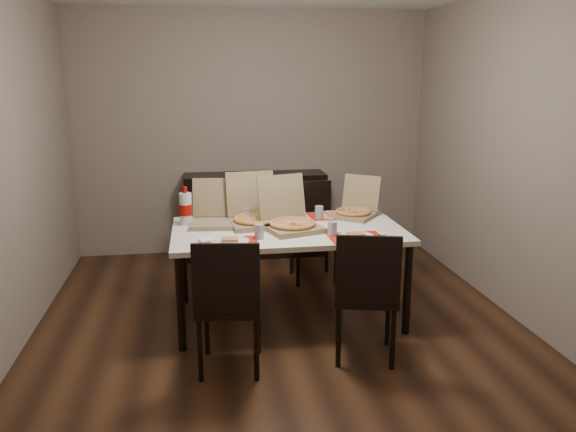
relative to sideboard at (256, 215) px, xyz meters
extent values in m
cube|color=#3F2413|center=(0.00, -1.78, -0.46)|extent=(3.80, 4.00, 0.02)
cube|color=gray|center=(0.00, 0.23, 0.85)|extent=(3.80, 0.02, 2.60)
cube|color=gray|center=(-1.91, -1.78, 0.85)|extent=(0.02, 4.00, 2.60)
cube|color=gray|center=(1.91, -1.78, 0.85)|extent=(0.02, 4.00, 2.60)
cube|color=black|center=(0.00, 0.00, 0.00)|extent=(1.50, 0.40, 0.90)
cube|color=beige|center=(0.09, -1.68, 0.28)|extent=(1.80, 1.00, 0.04)
cylinder|color=black|center=(-0.75, -2.12, -0.10)|extent=(0.06, 0.06, 0.71)
cylinder|color=black|center=(0.93, -2.12, -0.10)|extent=(0.06, 0.06, 0.71)
cylinder|color=black|center=(-0.75, -1.24, -0.10)|extent=(0.06, 0.06, 0.71)
cylinder|color=black|center=(0.93, -1.24, -0.10)|extent=(0.06, 0.06, 0.71)
cube|color=black|center=(-0.42, -2.42, 0.00)|extent=(0.47, 0.47, 0.04)
cube|color=black|center=(-0.45, -2.61, 0.25)|extent=(0.42, 0.09, 0.46)
cylinder|color=black|center=(-0.63, -2.58, -0.24)|extent=(0.04, 0.04, 0.43)
cylinder|color=black|center=(-0.27, -2.63, -0.24)|extent=(0.04, 0.04, 0.43)
cylinder|color=black|center=(-0.58, -2.22, -0.24)|extent=(0.04, 0.04, 0.43)
cylinder|color=black|center=(-0.22, -2.27, -0.24)|extent=(0.04, 0.04, 0.43)
cube|color=black|center=(0.51, -2.41, 0.00)|extent=(0.51, 0.51, 0.04)
cube|color=black|center=(0.46, -2.59, 0.25)|extent=(0.41, 0.13, 0.46)
cylinder|color=black|center=(0.29, -2.54, -0.24)|extent=(0.04, 0.04, 0.43)
cylinder|color=black|center=(0.64, -2.63, -0.24)|extent=(0.04, 0.04, 0.43)
cylinder|color=black|center=(0.38, -2.19, -0.24)|extent=(0.04, 0.04, 0.43)
cylinder|color=black|center=(0.73, -2.28, -0.24)|extent=(0.04, 0.04, 0.43)
cube|color=black|center=(-0.43, -0.92, 0.00)|extent=(0.48, 0.48, 0.04)
cube|color=black|center=(-0.40, -0.74, 0.25)|extent=(0.42, 0.09, 0.46)
cylinder|color=black|center=(-0.23, -0.77, -0.24)|extent=(0.04, 0.04, 0.43)
cylinder|color=black|center=(-0.58, -0.72, -0.24)|extent=(0.04, 0.04, 0.43)
cylinder|color=black|center=(-0.28, -1.13, -0.24)|extent=(0.04, 0.04, 0.43)
cylinder|color=black|center=(-0.63, -1.08, -0.24)|extent=(0.04, 0.04, 0.43)
cube|color=black|center=(0.46, -0.86, 0.00)|extent=(0.42, 0.42, 0.04)
cube|color=black|center=(0.46, -0.67, 0.25)|extent=(0.42, 0.03, 0.46)
cylinder|color=black|center=(0.64, -0.67, -0.24)|extent=(0.04, 0.04, 0.43)
cylinder|color=black|center=(0.28, -0.68, -0.24)|extent=(0.04, 0.04, 0.43)
cylinder|color=black|center=(0.64, -1.03, -0.24)|extent=(0.04, 0.04, 0.43)
cylinder|color=black|center=(0.28, -1.04, -0.24)|extent=(0.04, 0.04, 0.43)
cube|color=red|center=(-0.39, -2.00, 0.30)|extent=(0.40, 0.30, 0.00)
cylinder|color=white|center=(-0.39, -2.00, 0.31)|extent=(0.27, 0.27, 0.01)
cube|color=tan|center=(-0.39, -2.00, 0.33)|extent=(0.13, 0.10, 0.02)
cylinder|color=gray|center=(-0.17, -1.94, 0.36)|extent=(0.07, 0.07, 0.11)
cube|color=#B2B2B7|center=(-0.54, -2.01, 0.30)|extent=(0.20, 0.04, 0.00)
cube|color=white|center=(-0.55, -1.96, 0.31)|extent=(0.13, 0.13, 0.02)
cube|color=red|center=(0.54, -2.02, 0.30)|extent=(0.40, 0.30, 0.00)
cylinder|color=white|center=(0.54, -2.02, 0.31)|extent=(0.27, 0.27, 0.01)
cube|color=tan|center=(0.54, -2.02, 0.33)|extent=(0.13, 0.10, 0.02)
cylinder|color=gray|center=(0.38, -1.95, 0.36)|extent=(0.07, 0.07, 0.11)
cube|color=#B2B2B7|center=(0.69, -2.01, 0.30)|extent=(0.20, 0.04, 0.00)
cube|color=red|center=(-0.34, -1.34, 0.30)|extent=(0.40, 0.30, 0.00)
cylinder|color=white|center=(-0.34, -1.34, 0.31)|extent=(0.23, 0.23, 0.01)
cube|color=tan|center=(-0.34, -1.34, 0.33)|extent=(0.15, 0.14, 0.02)
cylinder|color=gray|center=(-0.22, -1.39, 0.36)|extent=(0.07, 0.07, 0.11)
cube|color=#B2B2B7|center=(-0.53, -1.35, 0.30)|extent=(0.20, 0.04, 0.00)
cube|color=white|center=(-0.50, -1.30, 0.31)|extent=(0.13, 0.13, 0.02)
cube|color=red|center=(0.52, -1.35, 0.30)|extent=(0.40, 0.30, 0.00)
cylinder|color=white|center=(0.52, -1.35, 0.31)|extent=(0.26, 0.26, 0.01)
cube|color=tan|center=(0.52, -1.35, 0.33)|extent=(0.14, 0.13, 0.02)
cylinder|color=gray|center=(0.39, -1.43, 0.36)|extent=(0.07, 0.07, 0.11)
cube|color=#B2B2B7|center=(0.72, -1.35, 0.30)|extent=(0.20, 0.04, 0.00)
cube|color=white|center=(0.18, -1.66, 0.31)|extent=(0.15, 0.14, 0.02)
cube|color=olive|center=(0.11, -1.75, 0.32)|extent=(0.50, 0.50, 0.04)
cube|color=olive|center=(0.05, -1.56, 0.52)|extent=(0.41, 0.20, 0.36)
cylinder|color=tan|center=(0.11, -1.75, 0.35)|extent=(0.43, 0.43, 0.02)
cube|color=olive|center=(0.69, -1.42, 0.32)|extent=(0.47, 0.47, 0.03)
cube|color=olive|center=(0.79, -1.29, 0.48)|extent=(0.30, 0.27, 0.30)
cylinder|color=tan|center=(0.69, -1.42, 0.34)|extent=(0.40, 0.40, 0.02)
cube|color=olive|center=(-0.50, -1.50, 0.32)|extent=(0.38, 0.38, 0.03)
cube|color=olive|center=(-0.48, -1.33, 0.49)|extent=(0.35, 0.11, 0.31)
cube|color=olive|center=(-0.16, -1.56, 0.32)|extent=(0.44, 0.44, 0.04)
cube|color=olive|center=(-0.18, -1.36, 0.52)|extent=(0.41, 0.13, 0.36)
cylinder|color=tan|center=(-0.16, -1.56, 0.35)|extent=(0.38, 0.38, 0.02)
cylinder|color=black|center=(-0.13, -1.51, 0.31)|extent=(0.26, 0.26, 0.01)
cylinder|color=#B99047|center=(-0.13, -1.51, 0.32)|extent=(0.22, 0.22, 0.02)
imported|color=white|center=(0.22, -1.54, 0.31)|extent=(0.15, 0.15, 0.03)
cylinder|color=silver|center=(-0.71, -1.44, 0.43)|extent=(0.10, 0.10, 0.26)
cylinder|color=#A00C07|center=(-0.71, -1.44, 0.43)|extent=(0.10, 0.10, 0.09)
cylinder|color=#A00C07|center=(-0.71, -1.44, 0.59)|extent=(0.03, 0.03, 0.05)
camera|label=1|loc=(-0.59, -5.89, 1.47)|focal=35.00mm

